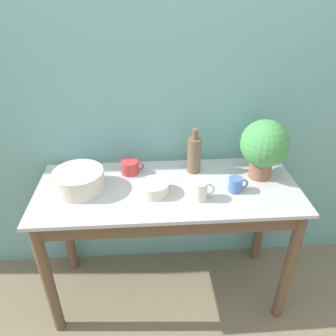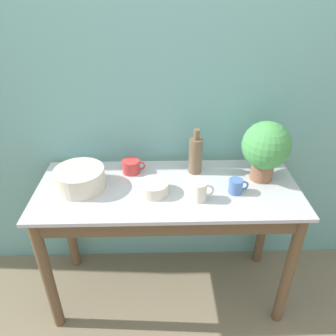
# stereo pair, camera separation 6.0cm
# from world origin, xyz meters

# --- Properties ---
(ground_plane) EXTENTS (12.00, 12.00, 0.00)m
(ground_plane) POSITION_xyz_m (0.00, 0.00, 0.00)
(ground_plane) COLOR #7F7056
(wall_back) EXTENTS (6.00, 0.05, 2.40)m
(wall_back) POSITION_xyz_m (0.00, 0.62, 1.20)
(wall_back) COLOR #70ADA8
(wall_back) RESTS_ON ground_plane
(counter_table) EXTENTS (1.39, 0.56, 0.80)m
(counter_table) POSITION_xyz_m (0.00, 0.26, 0.64)
(counter_table) COLOR brown
(counter_table) RESTS_ON ground_plane
(potted_plant) EXTENTS (0.26, 0.26, 0.33)m
(potted_plant) POSITION_xyz_m (0.52, 0.36, 1.00)
(potted_plant) COLOR #8C5B42
(potted_plant) RESTS_ON counter_table
(bowl_wash_large) EXTENTS (0.26, 0.26, 0.11)m
(bowl_wash_large) POSITION_xyz_m (-0.46, 0.29, 0.86)
(bowl_wash_large) COLOR beige
(bowl_wash_large) RESTS_ON counter_table
(bottle_tall) EXTENTS (0.08, 0.08, 0.26)m
(bottle_tall) POSITION_xyz_m (0.16, 0.44, 0.91)
(bottle_tall) COLOR brown
(bottle_tall) RESTS_ON counter_table
(mug_blue) EXTENTS (0.10, 0.07, 0.08)m
(mug_blue) POSITION_xyz_m (0.35, 0.23, 0.84)
(mug_blue) COLOR #4C70B7
(mug_blue) RESTS_ON counter_table
(mug_red) EXTENTS (0.13, 0.10, 0.08)m
(mug_red) POSITION_xyz_m (-0.20, 0.44, 0.84)
(mug_red) COLOR #C63838
(mug_red) RESTS_ON counter_table
(mug_cream) EXTENTS (0.11, 0.08, 0.10)m
(mug_cream) POSITION_xyz_m (0.15, 0.17, 0.85)
(mug_cream) COLOR beige
(mug_cream) RESTS_ON counter_table
(bowl_small_cream) EXTENTS (0.15, 0.15, 0.06)m
(bowl_small_cream) POSITION_xyz_m (-0.07, 0.23, 0.84)
(bowl_small_cream) COLOR beige
(bowl_small_cream) RESTS_ON counter_table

